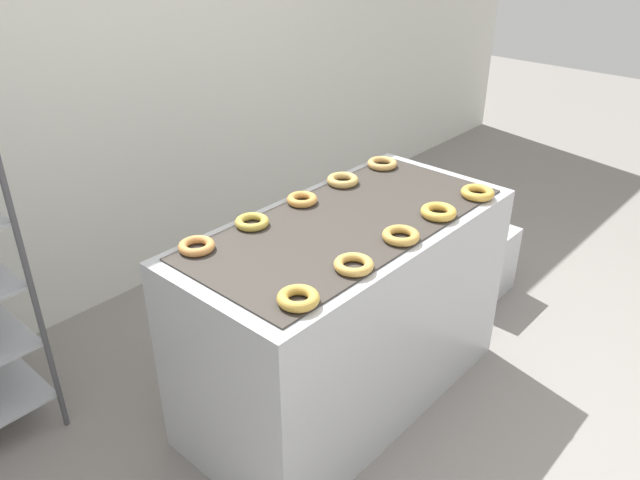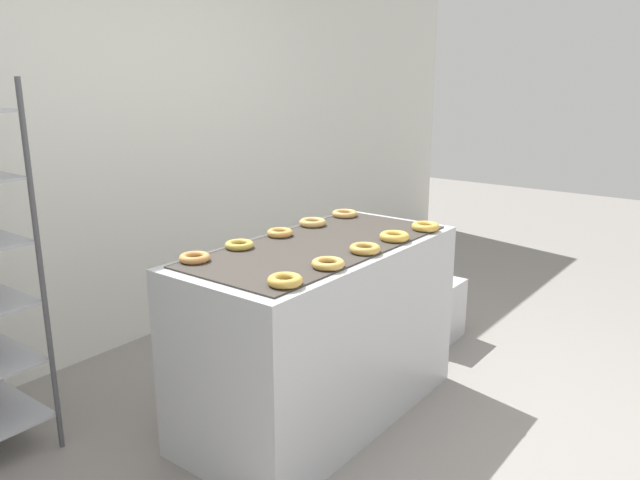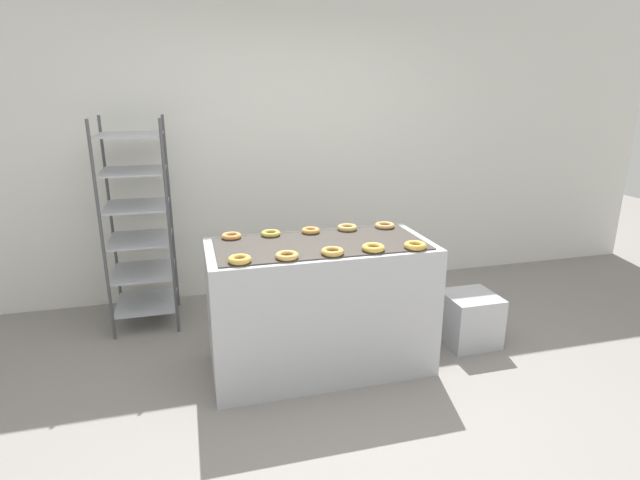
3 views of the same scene
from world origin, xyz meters
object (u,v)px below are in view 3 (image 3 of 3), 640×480
(fryer_machine, at_px, (320,306))
(donut_near_center, at_px, (332,252))
(donut_near_left, at_px, (287,256))
(baking_rack_cart, at_px, (139,223))
(donut_near_rightmost, at_px, (415,245))
(donut_far_left, at_px, (271,233))
(donut_far_rightmost, at_px, (385,225))
(donut_near_leftmost, at_px, (240,259))
(glaze_bin, at_px, (469,319))
(donut_far_right, at_px, (347,228))
(donut_far_center, at_px, (311,231))
(donut_far_leftmost, at_px, (231,236))
(donut_near_right, at_px, (373,248))

(fryer_machine, bearing_deg, donut_near_center, -87.30)
(fryer_machine, relative_size, donut_near_left, 10.52)
(baking_rack_cart, height_order, donut_near_left, baking_rack_cart)
(donut_near_rightmost, relative_size, donut_far_left, 1.07)
(donut_far_left, bearing_deg, donut_far_rightmost, -0.48)
(fryer_machine, bearing_deg, donut_near_left, -137.42)
(donut_near_leftmost, height_order, donut_far_left, donut_near_leftmost)
(glaze_bin, xyz_separation_m, donut_near_center, (-1.17, -0.27, 0.72))
(donut_near_left, bearing_deg, donut_far_right, 43.04)
(donut_near_leftmost, relative_size, donut_far_center, 1.06)
(donut_far_left, bearing_deg, donut_near_center, -59.60)
(glaze_bin, relative_size, donut_far_rightmost, 2.71)
(donut_near_center, xyz_separation_m, donut_far_rightmost, (0.54, 0.49, -0.00))
(baking_rack_cart, bearing_deg, donut_far_right, -28.11)
(glaze_bin, distance_m, donut_near_rightmost, 1.00)
(donut_near_leftmost, relative_size, donut_far_left, 1.02)
(donut_far_center, distance_m, donut_far_right, 0.27)
(donut_near_leftmost, distance_m, donut_far_left, 0.57)
(donut_near_left, bearing_deg, donut_far_center, 61.73)
(donut_far_left, xyz_separation_m, donut_far_rightmost, (0.84, -0.01, 0.00))
(donut_near_rightmost, bearing_deg, donut_far_rightmost, 89.76)
(donut_near_leftmost, bearing_deg, fryer_machine, 24.54)
(baking_rack_cart, xyz_separation_m, donut_far_rightmost, (1.76, -0.80, 0.06))
(donut_near_rightmost, bearing_deg, donut_far_right, 118.36)
(donut_near_left, height_order, donut_far_leftmost, same)
(donut_near_left, bearing_deg, donut_near_rightmost, -1.08)
(fryer_machine, xyz_separation_m, donut_near_leftmost, (-0.55, -0.25, 0.47))
(glaze_bin, bearing_deg, baking_rack_cart, 156.76)
(baking_rack_cart, bearing_deg, donut_near_left, -54.19)
(donut_near_right, xyz_separation_m, donut_near_rightmost, (0.27, -0.02, -0.00))
(donut_near_center, xyz_separation_m, donut_far_center, (-0.01, 0.50, -0.00))
(baking_rack_cart, xyz_separation_m, donut_near_right, (1.48, -1.29, 0.07))
(donut_near_right, relative_size, donut_far_right, 1.02)
(donut_far_right, bearing_deg, donut_near_leftmost, -148.25)
(donut_far_rightmost, bearing_deg, donut_near_leftmost, -155.68)
(glaze_bin, relative_size, donut_far_leftmost, 2.89)
(donut_near_center, bearing_deg, donut_near_left, -179.56)
(donut_far_center, bearing_deg, donut_near_center, -88.50)
(donut_near_rightmost, bearing_deg, fryer_machine, 154.45)
(donut_near_center, height_order, donut_far_rightmost, donut_near_center)
(donut_near_center, bearing_deg, donut_far_right, 62.74)
(donut_near_right, height_order, donut_far_left, donut_near_right)
(donut_near_rightmost, height_order, donut_far_right, donut_near_rightmost)
(baking_rack_cart, relative_size, donut_far_center, 12.91)
(donut_far_left, bearing_deg, glaze_bin, -9.07)
(donut_near_leftmost, relative_size, donut_near_center, 0.97)
(donut_far_center, bearing_deg, donut_far_left, 179.34)
(donut_far_right, bearing_deg, donut_far_center, -178.90)
(donut_far_center, bearing_deg, baking_rack_cart, 146.59)
(donut_near_leftmost, bearing_deg, donut_far_left, 62.12)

